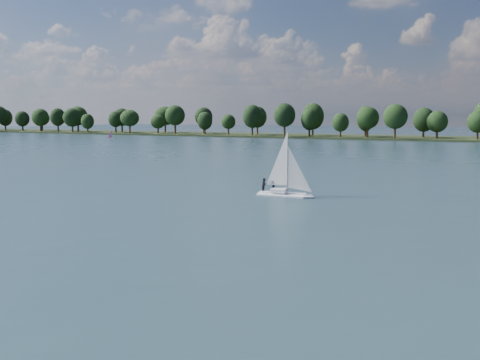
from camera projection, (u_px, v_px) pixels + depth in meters
name	position (u px, v px, depth m)	size (l,w,h in m)	color
ground	(382.00, 160.00, 116.93)	(700.00, 700.00, 0.00)	#233342
far_shore	(440.00, 139.00, 216.39)	(660.00, 40.00, 1.50)	black
sailboat	(282.00, 177.00, 64.69)	(6.47, 2.17, 8.39)	white
dinghy_pink	(112.00, 137.00, 216.44)	(2.89, 2.22, 4.33)	white
pontoon	(58.00, 133.00, 284.69)	(4.00, 2.00, 0.50)	#56585B
treeline	(449.00, 119.00, 210.57)	(562.66, 74.45, 18.14)	black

